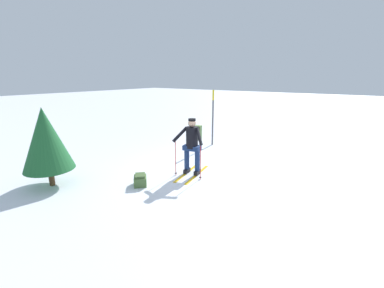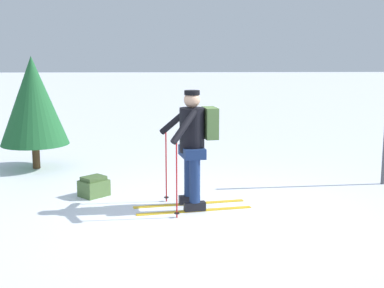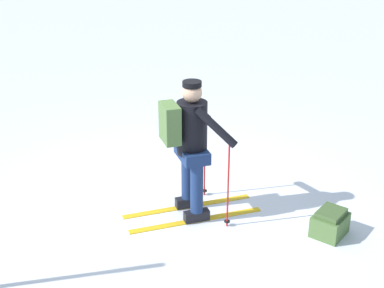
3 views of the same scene
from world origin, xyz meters
name	(u,v)px [view 3 (image 3 of 3)]	position (x,y,z in m)	size (l,w,h in m)	color
ground_plane	(174,205)	(0.00, 0.00, 0.00)	(80.00, 80.00, 0.00)	white
skier	(190,141)	(0.23, 0.17, 0.97)	(0.95, 1.69, 1.67)	gold
dropped_backpack	(330,223)	(0.87, 1.69, 0.15)	(0.51, 0.51, 0.31)	#4C6B38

